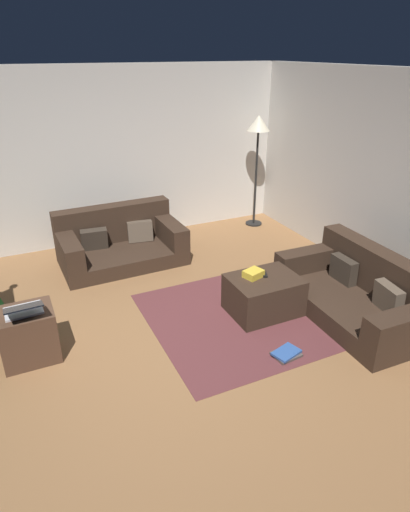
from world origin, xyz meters
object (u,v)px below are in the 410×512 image
at_px(ottoman, 264,295).
at_px(tv_remote, 264,274).
at_px(couch_left, 119,242).
at_px(couch_right, 359,292).
at_px(corner_lamp, 258,132).
at_px(side_table, 29,335).
at_px(book_stack, 286,354).
at_px(gift_box, 253,274).
at_px(laptop, 23,310).

height_order(ottoman, tv_remote, tv_remote).
height_order(couch_left, tv_remote, couch_left).
bearing_deg(couch_right, corner_lamp, -5.59).
distance_m(side_table, book_stack, 2.54).
distance_m(ottoman, gift_box, 0.29).
bearing_deg(couch_right, gift_box, 64.03).
bearing_deg(book_stack, gift_box, 82.14).
distance_m(gift_box, corner_lamp, 3.01).
bearing_deg(book_stack, ottoman, 74.50).
xyz_separation_m(tv_remote, laptop, (-2.56, 0.12, 0.14)).
height_order(tv_remote, laptop, laptop).
distance_m(couch_left, side_table, 2.29).
height_order(couch_right, side_table, couch_right).
height_order(side_table, laptop, laptop).
bearing_deg(couch_left, couch_right, 128.12).
relative_size(ottoman, corner_lamp, 0.43).
bearing_deg(gift_box, book_stack, -97.86).
height_order(gift_box, side_table, side_table).
height_order(laptop, book_stack, laptop).
relative_size(ottoman, tv_remote, 4.91).
bearing_deg(book_stack, laptop, 156.57).
distance_m(tv_remote, corner_lamp, 2.96).
distance_m(ottoman, book_stack, 0.86).
distance_m(couch_left, laptop, 2.36).
relative_size(laptop, book_stack, 1.36).
xyz_separation_m(ottoman, book_stack, (-0.22, -0.81, -0.19)).
height_order(couch_right, book_stack, couch_right).
relative_size(gift_box, book_stack, 0.67).
height_order(side_table, book_stack, side_table).
height_order(ottoman, side_table, side_table).
height_order(couch_left, gift_box, couch_left).
distance_m(gift_box, laptop, 2.42).
xyz_separation_m(couch_left, side_table, (-1.39, -1.82, -0.01)).
bearing_deg(ottoman, side_table, 174.30).
xyz_separation_m(gift_box, side_table, (-2.42, 0.17, -0.21)).
distance_m(couch_left, book_stack, 3.02).
bearing_deg(book_stack, corner_lamp, 64.31).
xyz_separation_m(couch_left, corner_lamp, (2.49, 0.41, 1.29)).
xyz_separation_m(couch_left, book_stack, (0.91, -2.87, -0.25)).
height_order(book_stack, corner_lamp, corner_lamp).
distance_m(couch_right, gift_box, 1.23).
xyz_separation_m(couch_left, ottoman, (1.13, -2.07, -0.06)).
distance_m(side_table, corner_lamp, 4.66).
distance_m(tv_remote, laptop, 2.57).
relative_size(couch_left, side_table, 3.21).
bearing_deg(side_table, couch_left, 52.58).
relative_size(gift_box, side_table, 0.39).
xyz_separation_m(gift_box, corner_lamp, (1.46, 2.40, 1.09)).
relative_size(side_table, book_stack, 1.70).
relative_size(gift_box, corner_lamp, 0.11).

